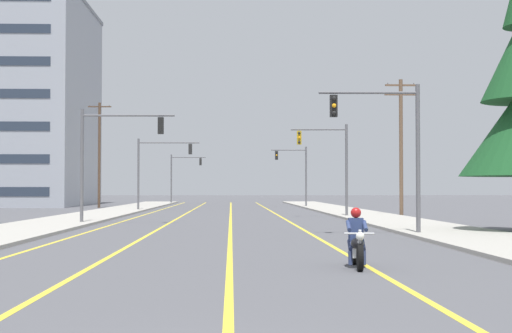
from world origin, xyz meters
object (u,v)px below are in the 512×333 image
traffic_signal_near_left (109,148)px  traffic_signal_far_right (296,168)px  traffic_signal_near_right (390,137)px  utility_pole_right_far (401,142)px  motorcycle_with_rider (357,243)px  traffic_signal_mid_left (156,163)px  traffic_signal_mid_right (331,157)px  utility_pole_left_far (99,153)px  traffic_signal_far_left (181,171)px  apartment_building_far_left_block (4,103)px

traffic_signal_near_left → traffic_signal_far_right: 37.94m
traffic_signal_near_right → utility_pole_right_far: 21.66m
motorcycle_with_rider → traffic_signal_mid_left: size_ratio=0.35×
traffic_signal_near_left → traffic_signal_mid_left: 23.76m
traffic_signal_near_left → traffic_signal_mid_right: bearing=34.5°
traffic_signal_near_right → motorcycle_with_rider: bearing=-105.8°
traffic_signal_mid_right → traffic_signal_near_left: bearing=-145.5°
traffic_signal_mid_right → traffic_signal_far_right: bearing=89.9°
traffic_signal_mid_right → utility_pole_right_far: utility_pole_right_far is taller
motorcycle_with_rider → traffic_signal_near_left: traffic_signal_near_left is taller
traffic_signal_near_right → utility_pole_left_far: (-19.56, 43.87, 1.39)m
traffic_signal_near_left → traffic_signal_far_left: size_ratio=1.00×
traffic_signal_mid_right → apartment_building_far_left_block: bearing=132.8°
apartment_building_far_left_block → utility_pole_right_far: bearing=-41.2°
motorcycle_with_rider → utility_pole_left_far: bearing=106.1°
utility_pole_right_far → utility_pole_left_far: size_ratio=0.91×
utility_pole_right_far → utility_pole_left_far: 33.80m
traffic_signal_far_left → utility_pole_left_far: bearing=-108.6°
traffic_signal_far_right → utility_pole_left_far: (-19.73, -1.67, 1.43)m
traffic_signal_near_right → traffic_signal_far_left: 65.20m
traffic_signal_near_right → traffic_signal_near_left: bearing=142.6°
utility_pole_right_far → utility_pole_left_far: utility_pole_left_far is taller
traffic_signal_far_right → motorcycle_with_rider: bearing=-93.6°
traffic_signal_far_right → utility_pole_left_far: utility_pole_left_far is taller
apartment_building_far_left_block → traffic_signal_mid_right: bearing=-47.2°
utility_pole_right_far → apartment_building_far_left_block: bearing=138.8°
motorcycle_with_rider → traffic_signal_far_left: 76.65m
traffic_signal_mid_right → utility_pole_left_far: utility_pole_left_far is taller
traffic_signal_near_left → traffic_signal_mid_right: size_ratio=1.00×
traffic_signal_near_left → traffic_signal_mid_left: (0.15, 23.76, 0.01)m
motorcycle_with_rider → traffic_signal_near_right: traffic_signal_near_right is taller
utility_pole_left_far → traffic_signal_far_right: bearing=4.8°
traffic_signal_near_left → utility_pole_left_far: size_ratio=0.59×
traffic_signal_mid_left → traffic_signal_far_left: 30.19m
motorcycle_with_rider → traffic_signal_far_right: (3.59, 57.60, 3.43)m
motorcycle_with_rider → traffic_signal_mid_left: traffic_signal_mid_left is taller
traffic_signal_far_left → traffic_signal_mid_left: bearing=-90.2°
traffic_signal_mid_right → apartment_building_far_left_block: 47.70m
apartment_building_far_left_block → utility_pole_left_far: bearing=-38.2°
apartment_building_far_left_block → traffic_signal_near_left: bearing=-66.6°
traffic_signal_near_right → apartment_building_far_left_block: 62.80m
utility_pole_left_far → apartment_building_far_left_block: size_ratio=0.46×
traffic_signal_near_right → traffic_signal_mid_right: same height
traffic_signal_near_right → traffic_signal_far_right: 45.54m
traffic_signal_mid_left → utility_pole_left_far: size_ratio=0.59×
traffic_signal_mid_left → traffic_signal_far_right: 17.61m
traffic_signal_near_left → traffic_signal_mid_left: size_ratio=1.00×
traffic_signal_far_right → utility_pole_right_far: 25.12m
motorcycle_with_rider → utility_pole_left_far: (-16.14, 55.93, 4.86)m
utility_pole_right_far → utility_pole_left_far: (-24.86, 22.90, 0.31)m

